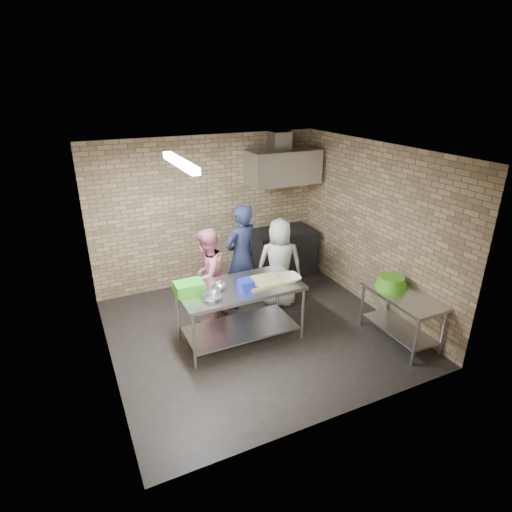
{
  "coord_description": "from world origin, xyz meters",
  "views": [
    {
      "loc": [
        -2.35,
        -4.97,
        3.56
      ],
      "look_at": [
        0.1,
        0.2,
        1.15
      ],
      "focal_mm": 29.54,
      "sensor_mm": 36.0,
      "label": 1
    }
  ],
  "objects_px": {
    "bottle_red": "(280,169)",
    "stove": "(282,252)",
    "blue_tub": "(246,284)",
    "woman_pink": "(207,276)",
    "woman_white": "(279,263)",
    "side_counter": "(400,317)",
    "man_navy": "(241,257)",
    "green_basin": "(391,282)",
    "bottle_green": "(299,168)",
    "green_crate": "(189,288)",
    "prep_table": "(240,313)"
  },
  "relations": [
    {
      "from": "side_counter",
      "to": "bottle_red",
      "type": "xyz_separation_m",
      "value": [
        -0.4,
        2.99,
        1.65
      ]
    },
    {
      "from": "side_counter",
      "to": "woman_pink",
      "type": "xyz_separation_m",
      "value": [
        -2.32,
        1.75,
        0.38
      ]
    },
    {
      "from": "green_basin",
      "to": "woman_pink",
      "type": "distance_m",
      "value": 2.75
    },
    {
      "from": "green_crate",
      "to": "bottle_green",
      "type": "xyz_separation_m",
      "value": [
        2.79,
        1.86,
        1.07
      ]
    },
    {
      "from": "side_counter",
      "to": "stove",
      "type": "xyz_separation_m",
      "value": [
        -0.45,
        2.75,
        0.08
      ]
    },
    {
      "from": "man_navy",
      "to": "woman_pink",
      "type": "xyz_separation_m",
      "value": [
        -0.65,
        -0.18,
        -0.13
      ]
    },
    {
      "from": "side_counter",
      "to": "bottle_red",
      "type": "bearing_deg",
      "value": 97.62
    },
    {
      "from": "side_counter",
      "to": "woman_white",
      "type": "xyz_separation_m",
      "value": [
        -1.07,
        1.71,
        0.38
      ]
    },
    {
      "from": "stove",
      "to": "bottle_red",
      "type": "relative_size",
      "value": 6.67
    },
    {
      "from": "bottle_red",
      "to": "woman_white",
      "type": "distance_m",
      "value": 1.93
    },
    {
      "from": "blue_tub",
      "to": "woman_pink",
      "type": "relative_size",
      "value": 0.13
    },
    {
      "from": "side_counter",
      "to": "green_basin",
      "type": "bearing_deg",
      "value": 94.57
    },
    {
      "from": "woman_pink",
      "to": "green_crate",
      "type": "bearing_deg",
      "value": 18.66
    },
    {
      "from": "green_crate",
      "to": "bottle_green",
      "type": "height_order",
      "value": "bottle_green"
    },
    {
      "from": "side_counter",
      "to": "woman_pink",
      "type": "distance_m",
      "value": 2.93
    },
    {
      "from": "woman_pink",
      "to": "stove",
      "type": "bearing_deg",
      "value": 173.75
    },
    {
      "from": "woman_pink",
      "to": "woman_white",
      "type": "xyz_separation_m",
      "value": [
        1.24,
        -0.04,
        -0.0
      ]
    },
    {
      "from": "blue_tub",
      "to": "green_basin",
      "type": "xyz_separation_m",
      "value": [
        2.02,
        -0.66,
        -0.1
      ]
    },
    {
      "from": "blue_tub",
      "to": "woman_pink",
      "type": "distance_m",
      "value": 0.91
    },
    {
      "from": "blue_tub",
      "to": "woman_white",
      "type": "xyz_separation_m",
      "value": [
        0.97,
        0.81,
        -0.18
      ]
    },
    {
      "from": "bottle_red",
      "to": "stove",
      "type": "bearing_deg",
      "value": -101.77
    },
    {
      "from": "bottle_red",
      "to": "green_crate",
      "type": "bearing_deg",
      "value": -142.08
    },
    {
      "from": "blue_tub",
      "to": "man_navy",
      "type": "bearing_deg",
      "value": 69.97
    },
    {
      "from": "green_crate",
      "to": "green_basin",
      "type": "xyz_separation_m",
      "value": [
        2.77,
        -0.88,
        -0.11
      ]
    },
    {
      "from": "prep_table",
      "to": "side_counter",
      "type": "distance_m",
      "value": 2.32
    },
    {
      "from": "green_crate",
      "to": "green_basin",
      "type": "distance_m",
      "value": 2.91
    },
    {
      "from": "bottle_red",
      "to": "bottle_green",
      "type": "distance_m",
      "value": 0.4
    },
    {
      "from": "man_navy",
      "to": "woman_white",
      "type": "height_order",
      "value": "man_navy"
    },
    {
      "from": "blue_tub",
      "to": "woman_pink",
      "type": "xyz_separation_m",
      "value": [
        -0.28,
        0.85,
        -0.18
      ]
    },
    {
      "from": "prep_table",
      "to": "green_crate",
      "type": "relative_size",
      "value": 4.5
    },
    {
      "from": "side_counter",
      "to": "blue_tub",
      "type": "bearing_deg",
      "value": 155.98
    },
    {
      "from": "side_counter",
      "to": "green_crate",
      "type": "xyz_separation_m",
      "value": [
        -2.79,
        1.13,
        0.57
      ]
    },
    {
      "from": "stove",
      "to": "blue_tub",
      "type": "height_order",
      "value": "blue_tub"
    },
    {
      "from": "woman_pink",
      "to": "prep_table",
      "type": "bearing_deg",
      "value": 72.74
    },
    {
      "from": "bottle_red",
      "to": "man_navy",
      "type": "bearing_deg",
      "value": -140.06
    },
    {
      "from": "woman_pink",
      "to": "blue_tub",
      "type": "bearing_deg",
      "value": 73.93
    },
    {
      "from": "stove",
      "to": "side_counter",
      "type": "bearing_deg",
      "value": -80.71
    },
    {
      "from": "side_counter",
      "to": "bottle_green",
      "type": "relative_size",
      "value": 8.0
    },
    {
      "from": "prep_table",
      "to": "green_crate",
      "type": "height_order",
      "value": "green_crate"
    },
    {
      "from": "man_navy",
      "to": "stove",
      "type": "bearing_deg",
      "value": -164.98
    },
    {
      "from": "side_counter",
      "to": "stove",
      "type": "relative_size",
      "value": 1.0
    },
    {
      "from": "side_counter",
      "to": "man_navy",
      "type": "bearing_deg",
      "value": 130.83
    },
    {
      "from": "bottle_red",
      "to": "woman_pink",
      "type": "relative_size",
      "value": 0.12
    },
    {
      "from": "prep_table",
      "to": "blue_tub",
      "type": "bearing_deg",
      "value": -63.43
    },
    {
      "from": "prep_table",
      "to": "stove",
      "type": "relative_size",
      "value": 1.45
    },
    {
      "from": "stove",
      "to": "man_navy",
      "type": "bearing_deg",
      "value": -146.0
    },
    {
      "from": "green_basin",
      "to": "man_navy",
      "type": "relative_size",
      "value": 0.26
    },
    {
      "from": "bottle_red",
      "to": "man_navy",
      "type": "height_order",
      "value": "bottle_red"
    },
    {
      "from": "green_basin",
      "to": "man_navy",
      "type": "bearing_deg",
      "value": 134.44
    },
    {
      "from": "side_counter",
      "to": "woman_white",
      "type": "relative_size",
      "value": 0.79
    }
  ]
}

